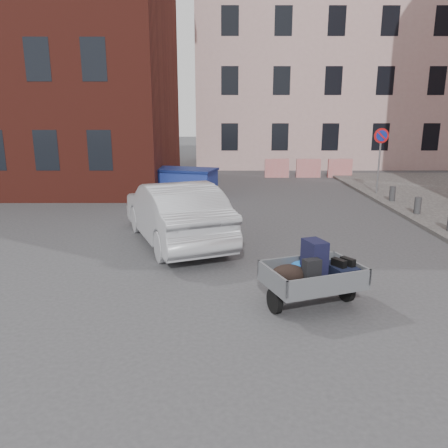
{
  "coord_description": "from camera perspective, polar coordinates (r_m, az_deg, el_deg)",
  "views": [
    {
      "loc": [
        -0.43,
        -8.44,
        3.3
      ],
      "look_at": [
        -0.4,
        0.31,
        1.1
      ],
      "focal_mm": 35.0,
      "sensor_mm": 36.0,
      "label": 1
    }
  ],
  "objects": [
    {
      "name": "ground",
      "position": [
        9.07,
        2.53,
        -7.23
      ],
      "size": [
        120.0,
        120.0,
        0.0
      ],
      "primitive_type": "plane",
      "color": "#38383A",
      "rests_on": "ground"
    },
    {
      "name": "building_brick",
      "position": [
        23.39,
        -23.52,
        22.13
      ],
      "size": [
        12.0,
        10.0,
        14.0
      ],
      "primitive_type": "cube",
      "color": "#591E16",
      "rests_on": "ground"
    },
    {
      "name": "building_pink",
      "position": [
        31.33,
        12.45,
        20.58
      ],
      "size": [
        16.0,
        8.0,
        14.0
      ],
      "primitive_type": "cube",
      "color": "#C69D98",
      "rests_on": "ground"
    },
    {
      "name": "no_parking_sign",
      "position": [
        19.09,
        19.76,
        9.43
      ],
      "size": [
        0.6,
        0.09,
        2.65
      ],
      "color": "gray",
      "rests_on": "sidewalk"
    },
    {
      "name": "barriers",
      "position": [
        24.06,
        10.98,
        7.17
      ],
      "size": [
        4.7,
        0.18,
        1.0
      ],
      "color": "red",
      "rests_on": "ground"
    },
    {
      "name": "trailer",
      "position": [
        7.77,
        11.43,
        -6.45
      ],
      "size": [
        1.88,
        1.98,
        1.2
      ],
      "rotation": [
        0.0,
        0.0,
        0.35
      ],
      "color": "black",
      "rests_on": "ground"
    },
    {
      "name": "dumpster",
      "position": [
        18.0,
        -5.6,
        5.4
      ],
      "size": [
        3.11,
        2.2,
        1.18
      ],
      "rotation": [
        0.0,
        0.0,
        -0.29
      ],
      "color": "#1F3496",
      "rests_on": "ground"
    },
    {
      "name": "silver_car",
      "position": [
        11.52,
        -6.44,
        1.53
      ],
      "size": [
        3.43,
        5.2,
        1.62
      ],
      "primitive_type": "imported",
      "rotation": [
        0.0,
        0.0,
        3.52
      ],
      "color": "#B1B3B9",
      "rests_on": "ground"
    }
  ]
}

